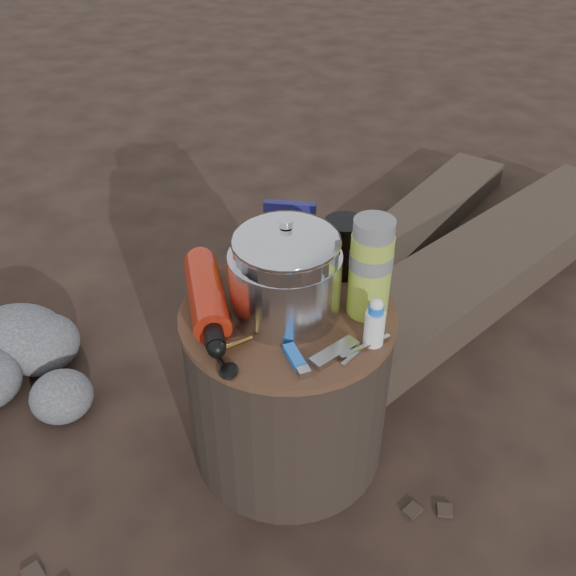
# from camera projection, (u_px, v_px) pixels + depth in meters

# --- Properties ---
(ground) EXTENTS (60.00, 60.00, 0.00)m
(ground) POSITION_uv_depth(u_px,v_px,m) (288.00, 444.00, 1.56)
(ground) COLOR black
(ground) RESTS_ON ground
(stump) EXTENTS (0.45, 0.45, 0.42)m
(stump) POSITION_uv_depth(u_px,v_px,m) (288.00, 383.00, 1.43)
(stump) COLOR black
(stump) RESTS_ON ground
(log_main) EXTENTS (1.32, 1.48, 0.14)m
(log_main) POSITION_uv_depth(u_px,v_px,m) (471.00, 276.00, 2.01)
(log_main) COLOR #382D23
(log_main) RESTS_ON ground
(log_small) EXTENTS (0.72, 1.07, 0.09)m
(log_small) POSITION_uv_depth(u_px,v_px,m) (422.00, 220.00, 2.35)
(log_small) COLOR #382D23
(log_small) RESTS_ON ground
(foil_windscreen) EXTENTS (0.23, 0.23, 0.14)m
(foil_windscreen) POSITION_uv_depth(u_px,v_px,m) (285.00, 283.00, 1.27)
(foil_windscreen) COLOR #BBBBC3
(foil_windscreen) RESTS_ON stump
(camping_pot) EXTENTS (0.21, 0.21, 0.21)m
(camping_pot) POSITION_uv_depth(u_px,v_px,m) (286.00, 271.00, 1.24)
(camping_pot) COLOR silver
(camping_pot) RESTS_ON stump
(fuel_bottle) EXTENTS (0.17, 0.32, 0.07)m
(fuel_bottle) POSITION_uv_depth(u_px,v_px,m) (206.00, 294.00, 1.30)
(fuel_bottle) COLOR #AF2210
(fuel_bottle) RESTS_ON stump
(thermos) EXTENTS (0.09, 0.09, 0.21)m
(thermos) POSITION_uv_depth(u_px,v_px,m) (370.00, 268.00, 1.25)
(thermos) COLOR #97B334
(thermos) RESTS_ON stump
(travel_mug) EXTENTS (0.09, 0.09, 0.13)m
(travel_mug) POSITION_uv_depth(u_px,v_px,m) (344.00, 247.00, 1.39)
(travel_mug) COLOR black
(travel_mug) RESTS_ON stump
(stuff_sack) EXTENTS (0.14, 0.11, 0.09)m
(stuff_sack) POSITION_uv_depth(u_px,v_px,m) (262.00, 245.00, 1.43)
(stuff_sack) COLOR #BB8600
(stuff_sack) RESTS_ON stump
(food_pouch) EXTENTS (0.12, 0.03, 0.15)m
(food_pouch) POSITION_uv_depth(u_px,v_px,m) (289.00, 233.00, 1.42)
(food_pouch) COLOR navy
(food_pouch) RESTS_ON stump
(lighter) EXTENTS (0.06, 0.09, 0.02)m
(lighter) POSITION_uv_depth(u_px,v_px,m) (295.00, 357.00, 1.19)
(lighter) COLOR blue
(lighter) RESTS_ON stump
(multitool) EXTENTS (0.09, 0.10, 0.01)m
(multitool) POSITION_uv_depth(u_px,v_px,m) (334.00, 353.00, 1.20)
(multitool) COLOR #B9B9BE
(multitool) RESTS_ON stump
(pot_grabber) EXTENTS (0.10, 0.11, 0.01)m
(pot_grabber) POSITION_uv_depth(u_px,v_px,m) (360.00, 348.00, 1.21)
(pot_grabber) COLOR #B9B9BE
(pot_grabber) RESTS_ON stump
(spork) EXTENTS (0.11, 0.13, 0.01)m
(spork) POSITION_uv_depth(u_px,v_px,m) (212.00, 350.00, 1.20)
(spork) COLOR black
(spork) RESTS_ON stump
(squeeze_bottle) EXTENTS (0.04, 0.04, 0.09)m
(squeeze_bottle) POSITION_uv_depth(u_px,v_px,m) (375.00, 324.00, 1.20)
(squeeze_bottle) COLOR white
(squeeze_bottle) RESTS_ON stump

